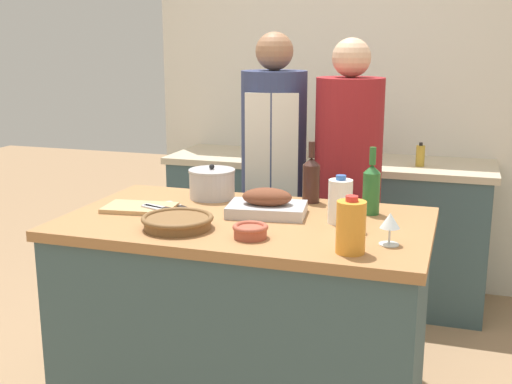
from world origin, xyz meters
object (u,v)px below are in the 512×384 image
object	(u,v)px
wine_glass_left	(390,222)
knife_paring	(161,208)
wicker_basket	(177,221)
stock_pot	(212,184)
milk_jug	(340,201)
condiment_bottle_tall	(420,156)
mixing_bowl	(250,231)
wine_bottle_green	(311,179)
cutting_board	(140,208)
roasting_pan	(267,205)
condiment_bottle_short	(368,142)
wine_bottle_dark	(371,188)
stand_mixer	(289,139)
person_cook_guest	(347,185)
person_cook_aproned	(274,176)
knife_chef	(164,210)
juice_jug	(351,227)
wine_glass_right	(355,210)
knife_bread	(178,206)

from	to	relation	value
wine_glass_left	knife_paring	bearing A→B (deg)	171.36
wicker_basket	stock_pot	bearing A→B (deg)	96.65
milk_jug	condiment_bottle_tall	size ratio (longest dim) A/B	1.34
mixing_bowl	wine_bottle_green	bearing A→B (deg)	81.72
cutting_board	mixing_bowl	distance (m)	0.60
roasting_pan	wine_bottle_green	bearing A→B (deg)	65.52
wine_glass_left	knife_paring	size ratio (longest dim) A/B	0.65
mixing_bowl	condiment_bottle_short	bearing A→B (deg)	86.05
cutting_board	roasting_pan	bearing A→B (deg)	9.47
wine_bottle_dark	wine_glass_left	bearing A→B (deg)	-72.91
stand_mixer	person_cook_guest	distance (m)	0.84
wicker_basket	knife_paring	size ratio (longest dim) A/B	1.54
stand_mixer	person_cook_aproned	world-z (taller)	person_cook_aproned
roasting_pan	wicker_basket	size ratio (longest dim) A/B	1.23
knife_paring	condiment_bottle_short	bearing A→B (deg)	70.96
wicker_basket	person_cook_aproned	bearing A→B (deg)	86.62
stock_pot	milk_jug	distance (m)	0.66
milk_jug	wine_bottle_dark	bearing A→B (deg)	61.51
wine_bottle_dark	condiment_bottle_short	xyz separation A→B (m)	(-0.23, 1.46, -0.04)
wicker_basket	wine_bottle_dark	distance (m)	0.79
roasting_pan	person_cook_guest	world-z (taller)	person_cook_guest
milk_jug	knife_chef	xyz separation A→B (m)	(-0.69, -0.11, -0.07)
mixing_bowl	wine_bottle_dark	size ratio (longest dim) A/B	0.47
mixing_bowl	juice_jug	size ratio (longest dim) A/B	0.66
milk_jug	knife_chef	world-z (taller)	milk_jug
cutting_board	stand_mixer	world-z (taller)	stand_mixer
stock_pot	person_cook_aproned	world-z (taller)	person_cook_aproned
cutting_board	knife_chef	world-z (taller)	knife_chef
wine_bottle_dark	wicker_basket	bearing A→B (deg)	-146.40
milk_jug	wine_glass_left	distance (m)	0.30
wine_glass_right	person_cook_aproned	xyz separation A→B (m)	(-0.57, 0.89, -0.09)
mixing_bowl	stand_mixer	world-z (taller)	stand_mixer
juice_jug	wicker_basket	bearing A→B (deg)	173.13
wine_glass_left	knife_bread	size ratio (longest dim) A/B	0.74
juice_jug	wine_bottle_green	xyz separation A→B (m)	(-0.28, 0.63, 0.02)
juice_jug	wine_glass_left	world-z (taller)	juice_jug
condiment_bottle_short	person_cook_guest	size ratio (longest dim) A/B	0.13
knife_chef	condiment_bottle_short	world-z (taller)	condiment_bottle_short
knife_paring	condiment_bottle_tall	xyz separation A→B (m)	(0.92, 1.50, 0.01)
wicker_basket	cutting_board	bearing A→B (deg)	142.99
knife_paring	person_cook_guest	size ratio (longest dim) A/B	0.11
juice_jug	condiment_bottle_short	size ratio (longest dim) A/B	0.93
stock_pot	person_cook_guest	size ratio (longest dim) A/B	0.13
milk_jug	condiment_bottle_short	distance (m)	1.63
wine_glass_left	stand_mixer	world-z (taller)	stand_mixer
cutting_board	wine_bottle_dark	distance (m)	0.95
juice_jug	condiment_bottle_short	distance (m)	1.98
wicker_basket	cutting_board	distance (m)	0.33
stock_pot	juice_jug	bearing A→B (deg)	-38.34
knife_paring	person_cook_guest	world-z (taller)	person_cook_guest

